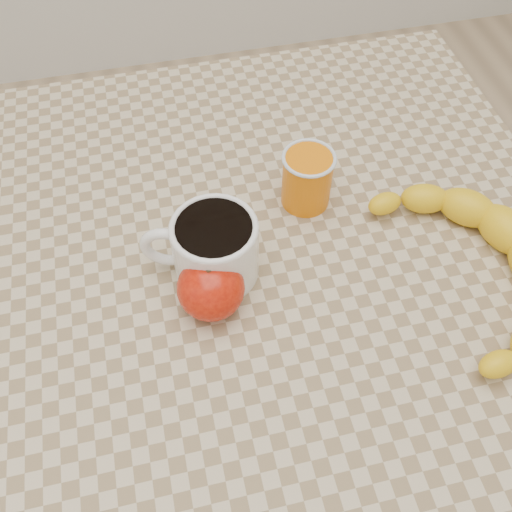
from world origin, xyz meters
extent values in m
plane|color=tan|center=(0.00, 0.00, 0.00)|extent=(3.00, 3.00, 0.00)
cube|color=tan|center=(0.00, 0.00, 0.73)|extent=(0.80, 0.80, 0.04)
cube|color=olive|center=(0.00, 0.00, 0.68)|extent=(0.74, 0.74, 0.06)
cylinder|color=olive|center=(-0.35, 0.35, 0.35)|extent=(0.05, 0.05, 0.71)
cylinder|color=olive|center=(0.35, 0.35, 0.35)|extent=(0.05, 0.05, 0.71)
cylinder|color=white|center=(-0.04, 0.00, 0.79)|extent=(0.12, 0.12, 0.08)
cylinder|color=black|center=(-0.04, 0.00, 0.82)|extent=(0.08, 0.08, 0.01)
torus|color=white|center=(-0.04, 0.00, 0.83)|extent=(0.10, 0.10, 0.01)
torus|color=white|center=(-0.10, 0.02, 0.79)|extent=(0.06, 0.03, 0.06)
cylinder|color=orange|center=(0.08, 0.09, 0.79)|extent=(0.06, 0.06, 0.07)
torus|color=silver|center=(0.08, 0.09, 0.82)|extent=(0.07, 0.07, 0.00)
ellipsoid|color=#940D04|center=(-0.06, -0.04, 0.78)|extent=(0.09, 0.09, 0.07)
cylinder|color=#382311|center=(-0.06, -0.04, 0.81)|extent=(0.01, 0.01, 0.01)
camera|label=1|loc=(-0.09, -0.37, 1.29)|focal=40.00mm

